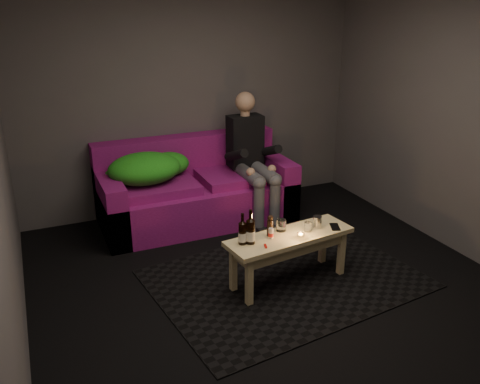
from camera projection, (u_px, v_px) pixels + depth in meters
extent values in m
plane|color=black|center=(281.00, 296.00, 4.32)|extent=(4.50, 4.50, 0.00)
plane|color=#504E51|center=(192.00, 99.00, 5.78)|extent=(4.00, 0.00, 4.00)
plane|color=#504E51|center=(480.00, 124.00, 4.60)|extent=(0.00, 4.50, 4.50)
cube|color=black|center=(285.00, 279.00, 4.58)|extent=(2.48, 1.94, 0.01)
cube|color=#79105F|center=(197.00, 202.00, 5.71)|extent=(2.11, 0.95, 0.44)
cube|color=#79105F|center=(186.00, 155.00, 5.85)|extent=(2.11, 0.23, 0.47)
cube|color=#79105F|center=(111.00, 207.00, 5.31)|extent=(0.21, 0.95, 0.66)
cube|color=#79105F|center=(273.00, 182.00, 6.02)|extent=(0.21, 0.95, 0.66)
cube|color=#79105F|center=(159.00, 187.00, 5.40)|extent=(0.79, 0.63, 0.11)
cube|color=#79105F|center=(235.00, 176.00, 5.73)|extent=(0.79, 0.63, 0.11)
ellipsoid|color=#238618|center=(145.00, 169.00, 5.32)|extent=(0.76, 0.59, 0.32)
ellipsoid|color=#238618|center=(168.00, 164.00, 5.57)|extent=(0.47, 0.38, 0.25)
ellipsoid|color=#238618|center=(120.00, 175.00, 5.37)|extent=(0.34, 0.27, 0.17)
cube|color=black|center=(245.00, 141.00, 5.75)|extent=(0.38, 0.23, 0.58)
sphere|color=tan|center=(245.00, 102.00, 5.59)|extent=(0.22, 0.22, 0.22)
cylinder|color=#565862|center=(249.00, 175.00, 5.54)|extent=(0.15, 0.53, 0.15)
cylinder|color=#565862|center=(265.00, 173.00, 5.61)|extent=(0.15, 0.53, 0.15)
cylinder|color=#565862|center=(259.00, 208.00, 5.43)|extent=(0.12, 0.12, 0.54)
cylinder|color=#565862|center=(275.00, 205.00, 5.50)|extent=(0.12, 0.12, 0.54)
cube|color=black|center=(261.00, 230.00, 5.46)|extent=(0.10, 0.23, 0.06)
cube|color=black|center=(277.00, 228.00, 5.53)|extent=(0.10, 0.23, 0.06)
cube|color=tan|center=(290.00, 237.00, 4.37)|extent=(1.18, 0.50, 0.04)
cube|color=tan|center=(289.00, 244.00, 4.40)|extent=(1.03, 0.40, 0.10)
cube|color=tan|center=(249.00, 282.00, 4.12)|extent=(0.06, 0.06, 0.43)
cube|color=tan|center=(233.00, 269.00, 4.33)|extent=(0.06, 0.06, 0.43)
cube|color=tan|center=(341.00, 253.00, 4.59)|extent=(0.06, 0.06, 0.43)
cube|color=tan|center=(323.00, 242.00, 4.80)|extent=(0.06, 0.06, 0.43)
cylinder|color=black|center=(242.00, 234.00, 4.17)|extent=(0.07, 0.07, 0.19)
cylinder|color=white|center=(242.00, 237.00, 4.18)|extent=(0.07, 0.07, 0.08)
cone|color=black|center=(242.00, 222.00, 4.13)|extent=(0.07, 0.07, 0.03)
cylinder|color=black|center=(242.00, 219.00, 4.12)|extent=(0.03, 0.03, 0.09)
cylinder|color=black|center=(250.00, 232.00, 4.18)|extent=(0.07, 0.07, 0.20)
cylinder|color=white|center=(250.00, 235.00, 4.19)|extent=(0.08, 0.08, 0.09)
cone|color=black|center=(251.00, 219.00, 4.13)|extent=(0.07, 0.07, 0.03)
cylinder|color=black|center=(251.00, 215.00, 4.12)|extent=(0.03, 0.03, 0.10)
cylinder|color=silver|center=(271.00, 233.00, 4.29)|extent=(0.06, 0.06, 0.09)
cylinder|color=black|center=(270.00, 228.00, 4.32)|extent=(0.05, 0.05, 0.14)
cylinder|color=white|center=(281.00, 225.00, 4.42)|extent=(0.09, 0.09, 0.10)
cylinder|color=white|center=(301.00, 235.00, 4.30)|extent=(0.06, 0.06, 0.05)
sphere|color=orange|center=(301.00, 234.00, 4.29)|extent=(0.02, 0.02, 0.02)
cylinder|color=white|center=(308.00, 227.00, 4.41)|extent=(0.08, 0.08, 0.09)
cylinder|color=#B2B4B9|center=(317.00, 222.00, 4.48)|extent=(0.10, 0.10, 0.11)
cube|color=black|center=(335.00, 227.00, 4.50)|extent=(0.13, 0.17, 0.01)
cube|color=red|center=(266.00, 246.00, 4.15)|extent=(0.04, 0.07, 0.01)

